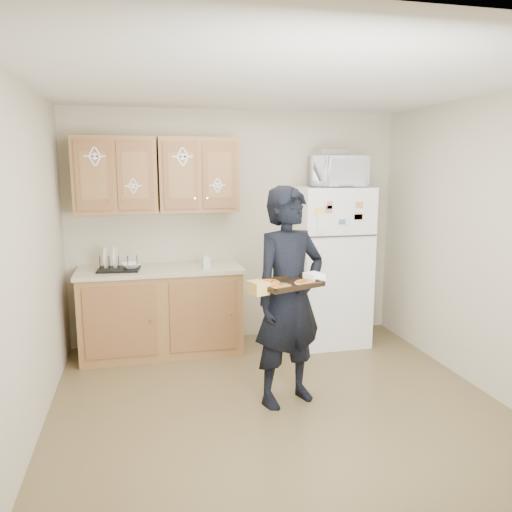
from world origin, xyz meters
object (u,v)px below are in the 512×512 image
at_px(refrigerator, 329,266).
at_px(baking_tray, 287,284).
at_px(microwave, 338,171).
at_px(dish_rack, 119,262).
at_px(person, 289,297).

bearing_deg(refrigerator, baking_tray, -120.97).
bearing_deg(microwave, dish_rack, -171.87).
xyz_separation_m(refrigerator, person, (-0.84, -1.30, 0.03)).
height_order(refrigerator, baking_tray, refrigerator).
bearing_deg(dish_rack, microwave, -1.57).
distance_m(refrigerator, baking_tray, 1.85).
distance_m(baking_tray, microwave, 1.99).
xyz_separation_m(person, baking_tray, (-0.10, -0.28, 0.18)).
relative_size(person, baking_tray, 3.91).
bearing_deg(refrigerator, dish_rack, 179.70).
xyz_separation_m(refrigerator, baking_tray, (-0.95, -1.58, 0.21)).
relative_size(person, microwave, 3.04).
xyz_separation_m(refrigerator, dish_rack, (-2.20, 0.01, 0.13)).
bearing_deg(dish_rack, baking_tray, -51.72).
bearing_deg(microwave, person, -115.96).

